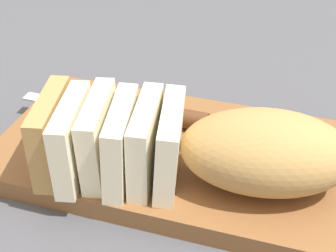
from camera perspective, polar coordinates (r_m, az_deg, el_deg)
The scene contains 8 objects.
ground_plane at distance 0.65m, azimuth 0.00°, elevation -4.02°, with size 3.00×3.00×0.00m, color #4C4C51.
cutting_board at distance 0.64m, azimuth 0.00°, elevation -3.14°, with size 0.42×0.25×0.03m, color brown.
bread_loaf at distance 0.56m, azimuth 3.63°, elevation -2.34°, with size 0.36×0.16×0.09m.
bread_knife at distance 0.67m, azimuth -0.64°, elevation 1.14°, with size 0.27×0.04×0.03m.
crumb_near_knife at distance 0.62m, azimuth 6.02°, elevation -3.32°, with size 0.01×0.01×0.01m, color tan.
crumb_near_loaf at distance 0.69m, azimuth -1.16°, elevation 1.11°, with size 0.00×0.00×0.00m, color tan.
crumb_stray_left at distance 0.65m, azimuth -1.89°, elevation -1.14°, with size 0.01×0.01×0.01m, color tan.
crumb_stray_right at distance 0.66m, azimuth 0.44°, elevation -0.22°, with size 0.01×0.01×0.01m, color tan.
Camera 1 is at (-0.14, 0.49, 0.40)m, focal length 54.08 mm.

